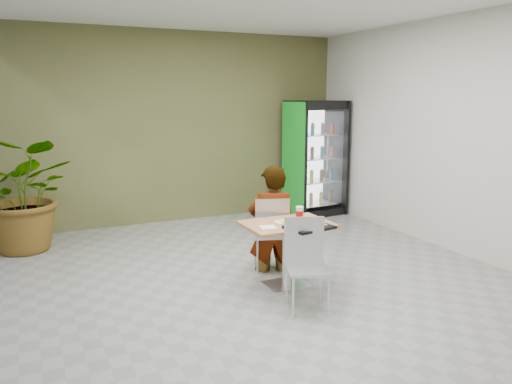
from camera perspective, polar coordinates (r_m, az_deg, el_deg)
ground at (r=5.69m, az=1.06°, el=-11.08°), size 7.00×7.00×0.00m
room_envelope at (r=5.30m, az=1.12°, el=5.18°), size 6.00×7.00×3.20m
dining_table at (r=5.60m, az=3.54°, el=-5.66°), size 0.95×0.67×0.75m
chair_far at (r=6.09m, az=1.77°, el=-4.16°), size 0.53×0.53×0.93m
chair_near at (r=5.09m, az=5.69°, el=-7.30°), size 0.52×0.52×0.92m
seated_woman at (r=6.15m, az=1.86°, el=-4.38°), size 0.69×0.56×1.62m
pizza_plate at (r=5.54m, az=3.32°, el=-3.35°), size 0.32×0.26×0.03m
soda_cup at (r=5.65m, az=5.00°, el=-2.47°), size 0.09×0.09×0.16m
napkin_stack at (r=5.28m, az=1.39°, el=-4.11°), size 0.19×0.19×0.02m
cafeteria_tray at (r=5.32m, az=6.12°, el=-4.03°), size 0.53×0.42×0.03m
beverage_fridge at (r=9.09m, az=6.80°, el=3.88°), size 0.99×0.80×2.05m
potted_plant at (r=7.57m, az=-24.78°, el=-0.23°), size 1.81×1.70×1.60m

